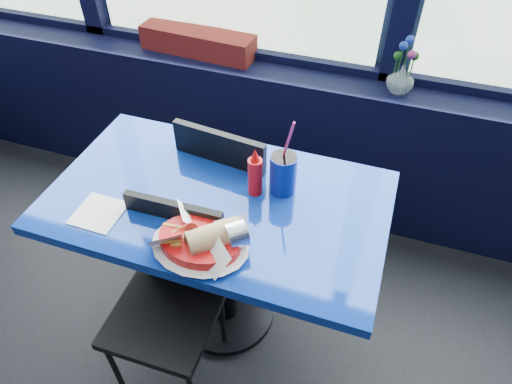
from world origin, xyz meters
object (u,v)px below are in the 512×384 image
(flower_vase, at_px, (401,76))
(ketchup_bottle, at_px, (255,174))
(chair_near_front, at_px, (171,289))
(chair_near_back, at_px, (230,187))
(food_basket, at_px, (202,240))
(soda_cup, at_px, (283,173))
(near_table, at_px, (220,231))
(planter_box, at_px, (198,42))

(flower_vase, height_order, ketchup_bottle, flower_vase)
(chair_near_front, bearing_deg, chair_near_back, 86.39)
(food_basket, xyz_separation_m, ketchup_bottle, (0.07, 0.30, 0.05))
(food_basket, distance_m, soda_cup, 0.38)
(near_table, bearing_deg, food_basket, -78.85)
(near_table, relative_size, chair_near_back, 1.36)
(chair_near_front, relative_size, ketchup_bottle, 4.26)
(food_basket, relative_size, ketchup_bottle, 1.71)
(flower_vase, bearing_deg, soda_cup, -113.87)
(planter_box, relative_size, flower_vase, 2.30)
(chair_near_front, height_order, flower_vase, flower_vase)
(chair_near_back, relative_size, food_basket, 2.68)
(near_table, height_order, chair_near_back, chair_near_back)
(flower_vase, height_order, food_basket, flower_vase)
(chair_near_front, bearing_deg, planter_box, 106.51)
(chair_near_back, xyz_separation_m, food_basket, (0.12, -0.53, 0.28))
(chair_near_back, relative_size, soda_cup, 2.75)
(soda_cup, bearing_deg, chair_near_back, 146.71)
(planter_box, relative_size, ketchup_bottle, 3.02)
(planter_box, xyz_separation_m, soda_cup, (0.67, -0.78, -0.03))
(flower_vase, bearing_deg, food_basket, -114.37)
(soda_cup, bearing_deg, ketchup_bottle, -154.14)
(near_table, bearing_deg, ketchup_bottle, 31.65)
(chair_near_front, bearing_deg, food_basket, 4.53)
(chair_near_front, height_order, planter_box, planter_box)
(flower_vase, bearing_deg, ketchup_bottle, -118.10)
(chair_near_front, height_order, food_basket, food_basket)
(chair_near_back, bearing_deg, soda_cup, 153.16)
(planter_box, xyz_separation_m, flower_vase, (0.99, -0.05, 0.02))
(near_table, height_order, soda_cup, soda_cup)
(near_table, xyz_separation_m, planter_box, (-0.46, 0.89, 0.29))
(chair_near_back, relative_size, planter_box, 1.52)
(planter_box, bearing_deg, near_table, -58.49)
(soda_cup, bearing_deg, flower_vase, 66.13)
(chair_near_back, bearing_deg, flower_vase, -132.11)
(chair_near_front, relative_size, food_basket, 2.49)
(chair_near_front, height_order, soda_cup, soda_cup)
(near_table, xyz_separation_m, chair_near_back, (-0.08, 0.30, -0.06))
(ketchup_bottle, bearing_deg, flower_vase, 61.90)
(planter_box, distance_m, food_basket, 1.23)
(chair_near_back, height_order, soda_cup, soda_cup)
(chair_near_front, relative_size, soda_cup, 2.55)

